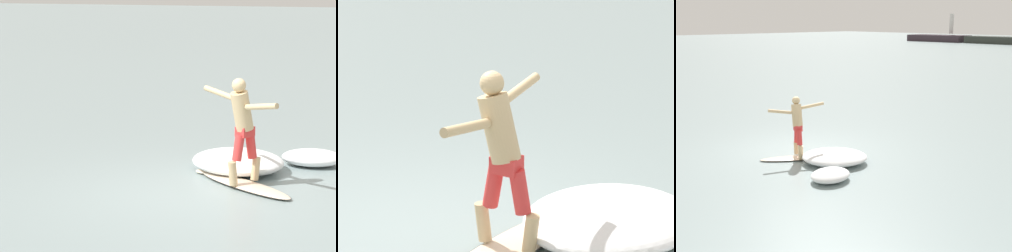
{
  "view_description": "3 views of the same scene",
  "coord_description": "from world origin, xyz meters",
  "views": [
    {
      "loc": [
        -10.98,
        -4.73,
        3.21
      ],
      "look_at": [
        0.55,
        0.76,
        0.92
      ],
      "focal_mm": 85.0,
      "sensor_mm": 36.0,
      "label": 1
    },
    {
      "loc": [
        1.39,
        -7.27,
        3.55
      ],
      "look_at": [
        0.55,
        1.01,
        0.76
      ],
      "focal_mm": 85.0,
      "sensor_mm": 36.0,
      "label": 2
    },
    {
      "loc": [
        10.7,
        -8.4,
        3.86
      ],
      "look_at": [
        0.63,
        1.35,
        0.65
      ],
      "focal_mm": 50.0,
      "sensor_mm": 36.0,
      "label": 3
    }
  ],
  "objects": [
    {
      "name": "ground_plane",
      "position": [
        0.0,
        0.0,
        0.0
      ],
      "size": [
        200.0,
        200.0,
        0.0
      ],
      "primitive_type": "plane",
      "color": "gray"
    },
    {
      "name": "surfer",
      "position": [
        0.65,
        -0.49,
        1.06
      ],
      "size": [
        0.84,
        1.48,
        1.7
      ],
      "color": "tan",
      "rests_on": "surfboard"
    },
    {
      "name": "surfboard",
      "position": [
        0.73,
        -0.48,
        0.04
      ],
      "size": [
        1.56,
        2.2,
        0.21
      ],
      "color": "beige",
      "rests_on": "ground"
    },
    {
      "name": "wave_foam_at_nose",
      "position": [
        2.68,
        -1.09,
        0.14
      ],
      "size": [
        1.15,
        1.29,
        0.29
      ],
      "color": "white",
      "rests_on": "ground"
    },
    {
      "name": "wave_foam_at_tail",
      "position": [
        1.69,
        -0.04,
        0.17
      ],
      "size": [
        2.38,
        2.33,
        0.35
      ],
      "color": "white",
      "rests_on": "ground"
    }
  ]
}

